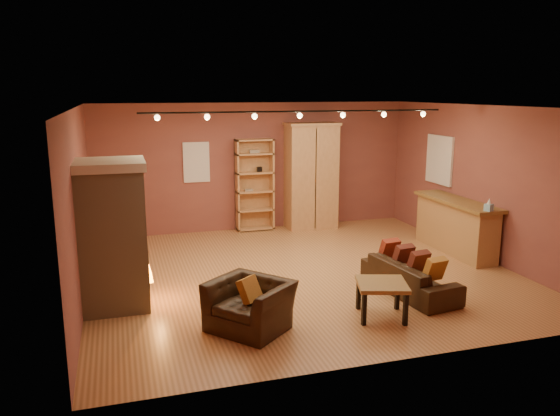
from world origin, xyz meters
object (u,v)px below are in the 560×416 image
object	(u,v)px
bookcase	(254,184)
armchair	(250,297)
armoire	(311,176)
loveseat	(410,271)
fireplace	(113,235)
bar_counter	(455,226)
coffee_table	(382,287)

from	to	relation	value
bookcase	armchair	xyz separation A→B (m)	(-1.33, -5.06, -0.60)
armoire	loveseat	world-z (taller)	armoire
bookcase	armoire	world-z (taller)	armoire
bookcase	fireplace	bearing A→B (deg)	-128.61
bookcase	bar_counter	bearing A→B (deg)	-41.03
armoire	coffee_table	bearing A→B (deg)	-98.89
bookcase	loveseat	bearing A→B (deg)	-73.63
bar_counter	coffee_table	distance (m)	3.65
bookcase	armchair	distance (m)	5.26
loveseat	armchair	world-z (taller)	armchair
bookcase	coffee_table	world-z (taller)	bookcase
armoire	bar_counter	distance (m)	3.37
bar_counter	loveseat	xyz separation A→B (m)	(-1.93, -1.67, -0.17)
fireplace	armchair	size ratio (longest dim) A/B	1.82
fireplace	armchair	distance (m)	2.20
armchair	loveseat	bearing A→B (deg)	61.10
armchair	coffee_table	size ratio (longest dim) A/B	1.41
armoire	bar_counter	xyz separation A→B (m)	(1.98, -2.64, -0.66)
fireplace	bar_counter	distance (m)	6.33
bookcase	loveseat	size ratio (longest dim) A/B	1.15
armoire	loveseat	size ratio (longest dim) A/B	1.34
loveseat	armchair	bearing A→B (deg)	93.85
bookcase	armchair	size ratio (longest dim) A/B	1.74
armoire	bar_counter	world-z (taller)	armoire
fireplace	coffee_table	distance (m)	3.82
fireplace	coffee_table	world-z (taller)	fireplace
bookcase	armchair	world-z (taller)	bookcase
armoire	coffee_table	xyz separation A→B (m)	(-0.78, -5.02, -0.76)
bar_counter	fireplace	bearing A→B (deg)	-171.70
coffee_table	armoire	bearing A→B (deg)	81.11
bookcase	bar_counter	xyz separation A→B (m)	(3.25, -2.83, -0.51)
armoire	bookcase	bearing A→B (deg)	171.35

